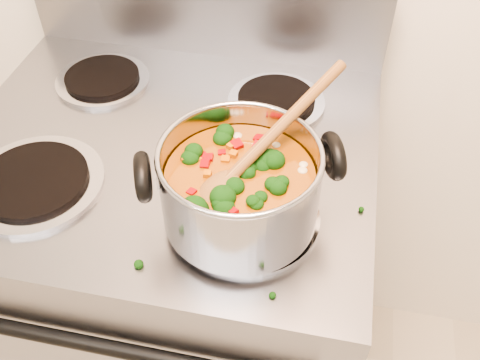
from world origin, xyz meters
TOP-DOWN VIEW (x-y plane):
  - electric_range at (-0.01, 1.16)m, footprint 0.73×0.66m
  - stockpot at (0.15, 1.01)m, footprint 0.29×0.23m
  - wooden_spoon at (0.17, 1.03)m, footprint 0.19×0.27m
  - cooktop_crumbs at (0.19, 1.11)m, footprint 0.25×0.27m

SIDE VIEW (x-z plane):
  - electric_range at x=-0.01m, z-range -0.07..1.01m
  - cooktop_crumbs at x=0.19m, z-range 0.92..0.93m
  - stockpot at x=0.15m, z-range 0.93..1.07m
  - wooden_spoon at x=0.17m, z-range 0.99..1.09m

